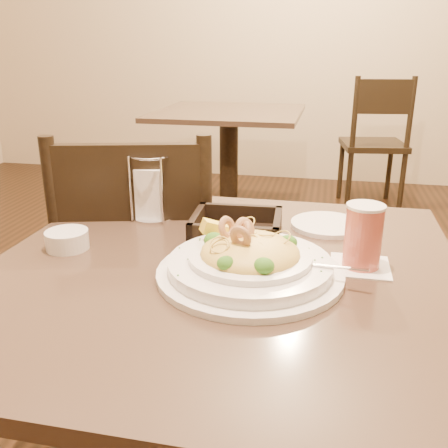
% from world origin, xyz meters
% --- Properties ---
extents(main_table, '(0.90, 0.90, 0.73)m').
position_xyz_m(main_table, '(0.00, 0.00, 0.50)').
color(main_table, black).
rests_on(main_table, ground).
extents(background_table, '(0.90, 0.90, 0.73)m').
position_xyz_m(background_table, '(-0.45, 2.30, 0.50)').
color(background_table, black).
rests_on(background_table, ground).
extents(dining_chair_near, '(0.51, 0.51, 0.93)m').
position_xyz_m(dining_chair_near, '(-0.31, 0.35, 0.50)').
color(dining_chair_near, black).
rests_on(dining_chair_near, ground).
extents(dining_chair_far, '(0.48, 0.48, 0.93)m').
position_xyz_m(dining_chair_far, '(0.50, 2.75, 0.50)').
color(dining_chair_far, black).
rests_on(dining_chair_far, ground).
extents(pasta_bowl, '(0.38, 0.34, 0.11)m').
position_xyz_m(pasta_bowl, '(0.06, -0.03, 0.76)').
color(pasta_bowl, white).
rests_on(pasta_bowl, main_table).
extents(drink_glass, '(0.11, 0.11, 0.12)m').
position_xyz_m(drink_glass, '(0.26, 0.05, 0.79)').
color(drink_glass, white).
rests_on(drink_glass, main_table).
extents(bread_basket, '(0.20, 0.17, 0.05)m').
position_xyz_m(bread_basket, '(-0.00, 0.16, 0.75)').
color(bread_basket, black).
rests_on(bread_basket, main_table).
extents(napkin_caddy, '(0.10, 0.10, 0.16)m').
position_xyz_m(napkin_caddy, '(-0.22, 0.24, 0.79)').
color(napkin_caddy, silver).
rests_on(napkin_caddy, main_table).
extents(side_plate, '(0.21, 0.21, 0.01)m').
position_xyz_m(side_plate, '(0.19, 0.27, 0.73)').
color(side_plate, white).
rests_on(side_plate, main_table).
extents(butter_ramekin, '(0.09, 0.09, 0.04)m').
position_xyz_m(butter_ramekin, '(-0.33, 0.02, 0.75)').
color(butter_ramekin, white).
rests_on(butter_ramekin, main_table).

